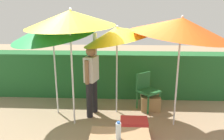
% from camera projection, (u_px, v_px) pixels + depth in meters
% --- Properties ---
extents(ground_plane, '(24.00, 24.00, 0.00)m').
position_uv_depth(ground_plane, '(111.00, 122.00, 4.64)').
color(ground_plane, '#9E8466').
extents(hedge_row, '(8.00, 0.70, 1.23)m').
position_uv_depth(hedge_row, '(114.00, 74.00, 6.10)').
color(hedge_row, '#23602D').
rests_on(hedge_row, ground_plane).
extents(umbrella_rainbow, '(1.97, 1.94, 2.39)m').
position_uv_depth(umbrella_rainbow, '(182.00, 27.00, 4.05)').
color(umbrella_rainbow, silver).
rests_on(umbrella_rainbow, ground_plane).
extents(umbrella_orange, '(1.60, 1.57, 2.19)m').
position_uv_depth(umbrella_orange, '(117.00, 34.00, 4.67)').
color(umbrella_orange, silver).
rests_on(umbrella_orange, ground_plane).
extents(umbrella_yellow, '(1.74, 1.74, 2.45)m').
position_uv_depth(umbrella_yellow, '(70.00, 19.00, 4.04)').
color(umbrella_yellow, silver).
rests_on(umbrella_yellow, ground_plane).
extents(umbrella_navy, '(1.90, 1.87, 2.41)m').
position_uv_depth(umbrella_navy, '(53.00, 28.00, 4.59)').
color(umbrella_navy, silver).
rests_on(umbrella_navy, ground_plane).
extents(person_vendor, '(0.31, 0.55, 1.88)m').
position_uv_depth(person_vendor, '(91.00, 76.00, 4.79)').
color(person_vendor, black).
rests_on(person_vendor, ground_plane).
extents(chair_plastic, '(0.62, 0.62, 0.89)m').
position_uv_depth(chair_plastic, '(147.00, 89.00, 5.22)').
color(chair_plastic, '#236633').
rests_on(chair_plastic, ground_plane).
extents(cooler_box, '(0.51, 0.34, 0.37)m').
position_uv_depth(cooler_box, '(134.00, 128.00, 4.04)').
color(cooler_box, red).
rests_on(cooler_box, ground_plane).
extents(crate_cardboard, '(0.46, 0.39, 0.35)m').
position_uv_depth(crate_cardboard, '(150.00, 102.00, 5.25)').
color(crate_cardboard, '#9E7A4C').
rests_on(crate_cardboard, ground_plane).
extents(bottle_water, '(0.07, 0.07, 0.24)m').
position_uv_depth(bottle_water, '(118.00, 131.00, 2.72)').
color(bottle_water, silver).
rests_on(bottle_water, folding_table).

